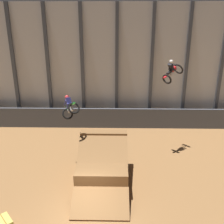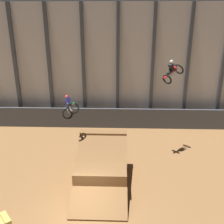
% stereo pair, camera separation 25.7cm
% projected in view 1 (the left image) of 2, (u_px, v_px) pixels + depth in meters
% --- Properties ---
extents(ground_plane, '(60.00, 60.00, 0.00)m').
position_uv_depth(ground_plane, '(86.00, 217.00, 13.21)').
color(ground_plane, olive).
extents(arena_back_wall, '(32.00, 0.40, 10.68)m').
position_uv_depth(arena_back_wall, '(100.00, 66.00, 23.19)').
color(arena_back_wall, silver).
rests_on(arena_back_wall, ground_plane).
extents(lower_barrier, '(31.36, 0.20, 1.83)m').
position_uv_depth(lower_barrier, '(100.00, 118.00, 23.52)').
color(lower_barrier, '#474C56').
rests_on(lower_barrier, ground_plane).
extents(dirt_ramp, '(3.01, 5.38, 2.71)m').
position_uv_depth(dirt_ramp, '(103.00, 166.00, 16.01)').
color(dirt_ramp, brown).
rests_on(dirt_ramp, ground_plane).
extents(rider_bike_left_air, '(1.49, 1.80, 1.67)m').
position_uv_depth(rider_bike_left_air, '(70.00, 108.00, 16.42)').
color(rider_bike_left_air, black).
extents(rider_bike_right_air, '(1.71, 1.68, 1.67)m').
position_uv_depth(rider_bike_right_air, '(172.00, 71.00, 17.84)').
color(rider_bike_right_air, black).
extents(hay_bale_trackside, '(1.04, 1.07, 0.57)m').
position_uv_depth(hay_bale_trackside, '(4.00, 224.00, 12.39)').
color(hay_bale_trackside, '#CCB751').
rests_on(hay_bale_trackside, ground_plane).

